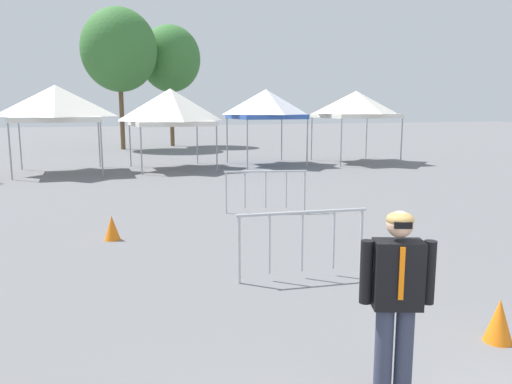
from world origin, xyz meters
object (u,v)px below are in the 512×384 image
person_foreground (396,295)px  traffic_cone_lot_center (499,320)px  traffic_cone_near_barrier (112,228)px  canopy_tent_center (266,104)px  canopy_tent_behind_center (356,104)px  tree_behind_tents_right (119,50)px  canopy_tent_behind_left (56,103)px  crowd_barrier_by_lift (302,231)px  tree_behind_tents_center (170,59)px  crowd_barrier_mid_lot (266,183)px  canopy_tent_right_of_center (171,107)px

person_foreground → traffic_cone_lot_center: size_ratio=3.48×
traffic_cone_lot_center → traffic_cone_near_barrier: (-3.77, 6.16, -0.01)m
canopy_tent_center → canopy_tent_behind_center: size_ratio=1.01×
canopy_tent_behind_center → tree_behind_tents_right: tree_behind_tents_right is taller
canopy_tent_behind_left → traffic_cone_lot_center: 18.55m
person_foreground → crowd_barrier_by_lift: bearing=78.4°
crowd_barrier_by_lift → tree_behind_tents_center: bearing=83.2°
crowd_barrier_by_lift → crowd_barrier_mid_lot: size_ratio=1.02×
canopy_tent_right_of_center → canopy_tent_center: 4.34m
traffic_cone_near_barrier → traffic_cone_lot_center: bearing=-58.5°
canopy_tent_right_of_center → traffic_cone_lot_center: canopy_tent_right_of_center is taller
person_foreground → tree_behind_tents_center: 31.59m
canopy_tent_right_of_center → canopy_tent_behind_center: canopy_tent_right_of_center is taller
canopy_tent_right_of_center → traffic_cone_lot_center: 17.73m
traffic_cone_near_barrier → person_foreground: bearing=-74.3°
tree_behind_tents_center → canopy_tent_right_of_center: bearing=-100.9°
tree_behind_tents_right → traffic_cone_near_barrier: size_ratio=17.27×
canopy_tent_center → person_foreground: 19.20m
person_foreground → canopy_tent_right_of_center: bearing=85.3°
canopy_tent_center → tree_behind_tents_right: (-5.32, 11.08, 3.29)m
canopy_tent_behind_left → canopy_tent_right_of_center: (4.53, -0.15, -0.15)m
canopy_tent_behind_center → traffic_cone_near_barrier: canopy_tent_behind_center is taller
canopy_tent_right_of_center → tree_behind_tents_right: bearing=95.0°
traffic_cone_lot_center → crowd_barrier_mid_lot: bearing=89.3°
canopy_tent_behind_center → person_foreground: 20.57m
traffic_cone_lot_center → canopy_tent_center: bearing=77.3°
canopy_tent_behind_center → tree_behind_tents_center: 14.95m
canopy_tent_right_of_center → traffic_cone_lot_center: (0.37, -17.57, -2.37)m
canopy_tent_behind_center → person_foreground: bearing=-120.0°
canopy_tent_behind_left → canopy_tent_right_of_center: bearing=-1.9°
canopy_tent_behind_center → traffic_cone_lot_center: size_ratio=6.62×
canopy_tent_right_of_center → tree_behind_tents_center: bearing=79.1°
canopy_tent_behind_left → traffic_cone_near_barrier: size_ratio=7.02×
canopy_tent_center → crowd_barrier_mid_lot: canopy_tent_center is taller
traffic_cone_near_barrier → crowd_barrier_by_lift: bearing=-52.7°
canopy_tent_right_of_center → crowd_barrier_by_lift: (-0.80, -14.82, -1.88)m
tree_behind_tents_right → traffic_cone_lot_center: size_ratio=16.82×
canopy_tent_center → crowd_barrier_mid_lot: bearing=-111.2°
canopy_tent_center → traffic_cone_lot_center: 18.20m
canopy_tent_center → person_foreground: bearing=-107.8°
crowd_barrier_by_lift → canopy_tent_behind_left: bearing=104.0°
canopy_tent_behind_left → tree_behind_tents_right: size_ratio=0.41×
tree_behind_tents_right → traffic_cone_near_barrier: 23.36m
crowd_barrier_by_lift → person_foreground: bearing=-101.6°
canopy_tent_behind_center → canopy_tent_behind_left: bearing=177.5°
tree_behind_tents_center → traffic_cone_lot_center: (-2.10, -30.35, -5.52)m
person_foreground → tree_behind_tents_center: size_ratio=0.22×
crowd_barrier_by_lift → tree_behind_tents_right: bearing=90.4°
traffic_cone_near_barrier → canopy_tent_behind_center: bearing=42.1°
canopy_tent_behind_left → canopy_tent_right_of_center: size_ratio=1.03×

